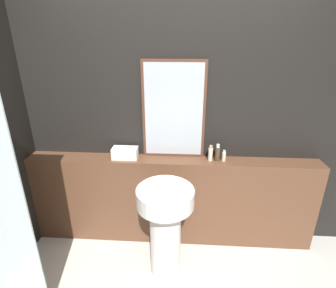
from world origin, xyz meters
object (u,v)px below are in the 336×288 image
towel_stack (125,153)px  conditioner_bottle (217,153)px  mirror (174,111)px  pedestal_sink (165,222)px  lotion_bottle (224,156)px  shampoo_bottle (210,154)px

towel_stack → conditioner_bottle: size_ratio=1.44×
mirror → towel_stack: bearing=-169.2°
pedestal_sink → lotion_bottle: size_ratio=8.12×
mirror → towel_stack: 0.61m
conditioner_bottle → lotion_bottle: 0.07m
pedestal_sink → towel_stack: towel_stack is taller
towel_stack → lotion_bottle: same height
mirror → shampoo_bottle: 0.53m
pedestal_sink → mirror: (0.04, 0.54, 0.82)m
conditioner_bottle → mirror: bearing=168.1°
mirror → conditioner_bottle: mirror is taller
mirror → pedestal_sink: bearing=-94.2°
conditioner_bottle → pedestal_sink: bearing=-135.0°
conditioner_bottle → lotion_bottle: conditioner_bottle is taller
shampoo_bottle → conditioner_bottle: (0.06, 0.00, 0.01)m
towel_stack → conditioner_bottle: conditioner_bottle is taller
mirror → towel_stack: (-0.46, -0.09, -0.40)m
shampoo_bottle → mirror: bearing=166.0°
pedestal_sink → towel_stack: bearing=132.5°
pedestal_sink → conditioner_bottle: bearing=45.0°
shampoo_bottle → conditioner_bottle: bearing=0.0°
shampoo_bottle → conditioner_bottle: size_ratio=0.92×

